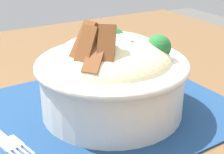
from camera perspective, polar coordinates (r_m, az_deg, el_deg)
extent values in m
cube|color=brown|center=(0.46, -5.71, -8.37)|extent=(1.06, 0.97, 0.02)
cylinder|color=brown|center=(1.17, 7.19, -7.55)|extent=(0.04, 0.04, 0.69)
cube|color=navy|center=(0.45, -6.74, -7.02)|extent=(0.45, 0.30, 0.00)
cylinder|color=silver|center=(0.45, 0.00, -1.46)|extent=(0.19, 0.19, 0.07)
torus|color=silver|center=(0.44, 0.00, 2.27)|extent=(0.20, 0.20, 0.01)
ellipsoid|color=beige|center=(0.44, 0.00, 2.39)|extent=(0.20, 0.20, 0.07)
sphere|color=#20642C|center=(0.43, 7.91, 5.03)|extent=(0.03, 0.03, 0.03)
sphere|color=#20642C|center=(0.42, 3.12, 4.32)|extent=(0.03, 0.03, 0.03)
sphere|color=#20642C|center=(0.45, -0.07, 6.00)|extent=(0.04, 0.04, 0.04)
cylinder|color=orange|center=(0.41, 0.43, 3.51)|extent=(0.02, 0.04, 0.01)
cylinder|color=orange|center=(0.43, 1.31, 4.51)|extent=(0.02, 0.03, 0.01)
cylinder|color=orange|center=(0.44, -2.07, 5.09)|extent=(0.04, 0.01, 0.01)
cube|color=brown|center=(0.39, -5.21, 5.15)|extent=(0.05, 0.03, 0.06)
cube|color=brown|center=(0.39, -4.04, 4.60)|extent=(0.04, 0.03, 0.05)
cube|color=brown|center=(0.38, -2.62, 4.31)|extent=(0.05, 0.05, 0.04)
cube|color=brown|center=(0.38, -1.03, 4.37)|extent=(0.04, 0.04, 0.06)
cube|color=silver|center=(0.43, -18.13, -9.72)|extent=(0.01, 0.01, 0.00)
cube|color=silver|center=(0.41, -16.92, -10.84)|extent=(0.03, 0.03, 0.00)
cube|color=silver|center=(0.40, -14.77, -12.27)|extent=(0.01, 0.02, 0.00)
cube|color=silver|center=(0.40, -14.02, -11.96)|extent=(0.01, 0.02, 0.00)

